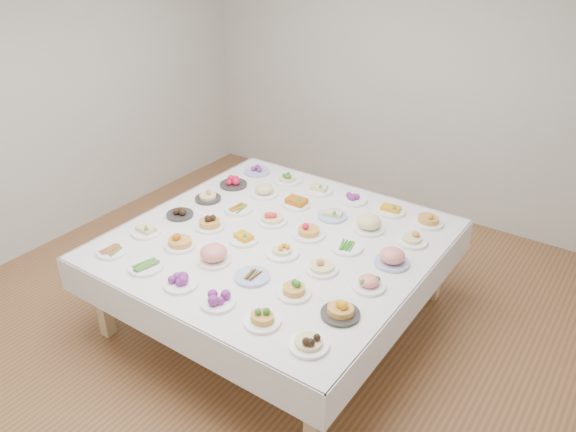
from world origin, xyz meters
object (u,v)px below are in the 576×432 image
Objects in this scene: dish_35 at (429,217)px; display_table at (277,245)px; dish_18 at (208,195)px; dish_0 at (112,251)px.

display_table is at bearing -134.74° from dish_35.
dish_18 is 1.90m from dish_35.
dish_18 is at bearing -158.22° from dish_35.
display_table is at bearing 44.93° from dish_0.
display_table is 9.63× the size of dish_35.
dish_35 is (1.76, 1.77, 0.04)m from dish_0.
display_table is at bearing -11.60° from dish_18.
dish_0 is at bearing -135.07° from display_table.
dish_35 is at bearing 21.78° from dish_18.
dish_0 is 1.06m from dish_18.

